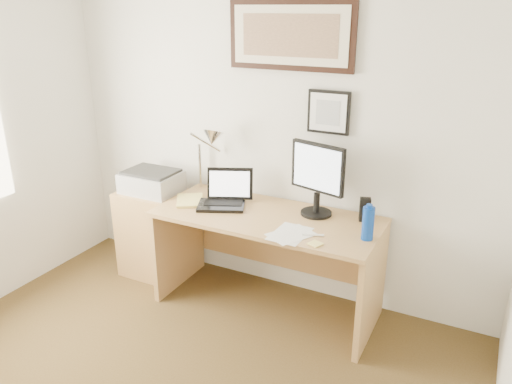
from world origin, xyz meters
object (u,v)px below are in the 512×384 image
Objects in this scene: side_cabinet at (154,233)px; printer at (152,181)px; laptop at (225,198)px; desk at (272,241)px; water_bottle at (368,223)px; lcd_monitor at (317,176)px; book at (177,201)px.

printer is (0.01, 0.01, 0.45)m from side_cabinet.
laptop is (0.70, -0.01, 0.44)m from side_cabinet.
desk is at bearing 1.34° from printer.
printer is (-0.69, 0.02, 0.01)m from laptop.
side_cabinet is 0.46× the size of desk.
desk is 3.64× the size of printer.
lcd_monitor is (-0.43, 0.22, 0.18)m from water_bottle.
water_bottle is at bearing -3.81° from printer.
desk is at bearing 1.89° from side_cabinet.
book is 0.77m from desk.
printer is at bearing 157.38° from book.
side_cabinet is 0.55m from book.
book reaches higher than side_cabinet.
lcd_monitor is (1.02, 0.25, 0.28)m from book.
side_cabinet is 3.37× the size of water_bottle.
lcd_monitor reaches higher than side_cabinet.
book is 0.51× the size of lcd_monitor.
printer is (-0.34, 0.14, 0.06)m from book.
printer is at bearing 176.19° from water_bottle.
side_cabinet is 0.45m from printer.
lcd_monitor is at bearing 4.37° from printer.
lcd_monitor is 1.38m from printer.
lcd_monitor reaches higher than desk.
side_cabinet is at bearing -178.11° from desk.
book is 0.37m from laptop.
side_cabinet is at bearing -139.11° from printer.
side_cabinet is at bearing 159.55° from book.
book is 0.17× the size of desk.
water_bottle reaches higher than desk.
printer is (-1.06, -0.02, 0.30)m from desk.
water_bottle is at bearing -11.15° from desk.
side_cabinet is 1.40× the size of lcd_monitor.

